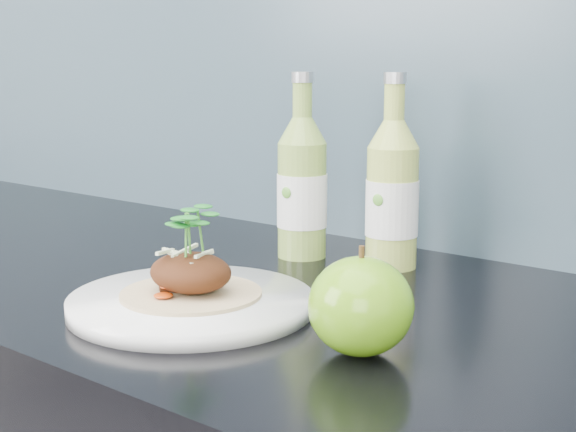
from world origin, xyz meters
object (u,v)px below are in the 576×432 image
green_apple (361,306)px  cider_bottle_left (302,188)px  dinner_plate (191,303)px  cider_bottle_right (392,195)px

green_apple → cider_bottle_left: cider_bottle_left is taller
dinner_plate → cider_bottle_right: (0.06, 0.28, 0.08)m
green_apple → cider_bottle_right: bearing=116.8°
dinner_plate → cider_bottle_left: size_ratio=1.24×
green_apple → dinner_plate: bearing=-179.0°
dinner_plate → cider_bottle_left: cider_bottle_left is taller
dinner_plate → green_apple: green_apple is taller
green_apple → cider_bottle_left: bearing=135.9°
cider_bottle_left → cider_bottle_right: 0.12m
dinner_plate → cider_bottle_left: (-0.06, 0.26, 0.08)m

